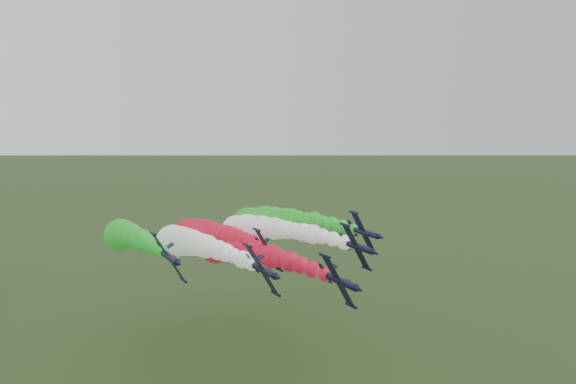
{
  "coord_description": "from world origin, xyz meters",
  "views": [
    {
      "loc": [
        -51.42,
        -90.83,
        67.04
      ],
      "look_at": [
        -0.58,
        -0.05,
        53.17
      ],
      "focal_mm": 35.0,
      "sensor_mm": 36.0,
      "label": 1
    }
  ],
  "objects_px": {
    "jet_inner_left": "(182,242)",
    "jet_inner_right": "(252,229)",
    "jet_lead": "(229,249)",
    "jet_outer_right": "(264,220)",
    "jet_trail": "(199,232)",
    "jet_outer_left": "(124,235)"
  },
  "relations": [
    {
      "from": "jet_lead",
      "to": "jet_outer_right",
      "type": "xyz_separation_m",
      "value": [
        20.32,
        20.6,
        2.31
      ]
    },
    {
      "from": "jet_outer_right",
      "to": "jet_trail",
      "type": "relative_size",
      "value": 1.0
    },
    {
      "from": "jet_lead",
      "to": "jet_inner_right",
      "type": "distance_m",
      "value": 17.86
    },
    {
      "from": "jet_inner_right",
      "to": "jet_lead",
      "type": "bearing_deg",
      "value": -134.98
    },
    {
      "from": "jet_inner_right",
      "to": "jet_trail",
      "type": "height_order",
      "value": "jet_inner_right"
    },
    {
      "from": "jet_inner_left",
      "to": "jet_inner_right",
      "type": "relative_size",
      "value": 1.01
    },
    {
      "from": "jet_inner_right",
      "to": "jet_trail",
      "type": "distance_m",
      "value": 18.43
    },
    {
      "from": "jet_inner_right",
      "to": "jet_inner_left",
      "type": "bearing_deg",
      "value": -175.06
    },
    {
      "from": "jet_inner_left",
      "to": "jet_inner_right",
      "type": "xyz_separation_m",
      "value": [
        21.59,
        1.87,
        1.17
      ]
    },
    {
      "from": "jet_inner_right",
      "to": "jet_outer_left",
      "type": "xyz_separation_m",
      "value": [
        -34.3,
        9.64,
        0.08
      ]
    },
    {
      "from": "jet_lead",
      "to": "jet_outer_right",
      "type": "height_order",
      "value": "jet_outer_right"
    },
    {
      "from": "jet_inner_right",
      "to": "jet_outer_right",
      "type": "xyz_separation_m",
      "value": [
        7.76,
        8.03,
        0.57
      ]
    },
    {
      "from": "jet_inner_right",
      "to": "jet_trail",
      "type": "relative_size",
      "value": 1.0
    },
    {
      "from": "jet_trail",
      "to": "jet_lead",
      "type": "bearing_deg",
      "value": -93.74
    },
    {
      "from": "jet_inner_left",
      "to": "jet_lead",
      "type": "bearing_deg",
      "value": -49.86
    },
    {
      "from": "jet_outer_left",
      "to": "jet_trail",
      "type": "relative_size",
      "value": 1.0
    },
    {
      "from": "jet_outer_right",
      "to": "jet_trail",
      "type": "xyz_separation_m",
      "value": [
        -18.53,
        6.72,
        -3.06
      ]
    },
    {
      "from": "jet_inner_left",
      "to": "jet_trail",
      "type": "xyz_separation_m",
      "value": [
        10.81,
        16.61,
        -1.32
      ]
    },
    {
      "from": "jet_lead",
      "to": "jet_inner_left",
      "type": "height_order",
      "value": "jet_inner_left"
    },
    {
      "from": "jet_outer_right",
      "to": "jet_trail",
      "type": "bearing_deg",
      "value": 160.07
    },
    {
      "from": "jet_trail",
      "to": "jet_inner_left",
      "type": "bearing_deg",
      "value": -123.06
    },
    {
      "from": "jet_inner_left",
      "to": "jet_trail",
      "type": "bearing_deg",
      "value": 56.94
    }
  ]
}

